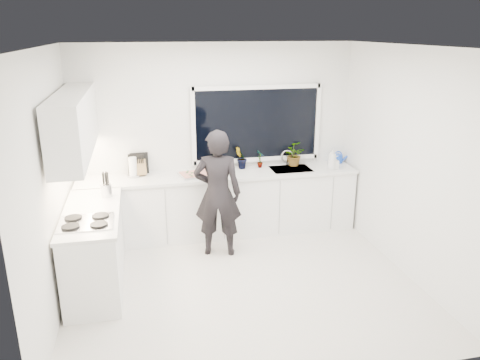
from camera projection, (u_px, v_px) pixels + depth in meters
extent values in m
cube|color=beige|center=(242.00, 283.00, 5.55)|extent=(4.00, 3.50, 0.02)
cube|color=white|center=(216.00, 139.00, 6.76)|extent=(4.00, 0.02, 2.70)
cube|color=white|center=(49.00, 187.00, 4.72)|extent=(0.02, 3.50, 2.70)
cube|color=white|center=(408.00, 163.00, 5.54)|extent=(0.02, 3.50, 2.70)
cube|color=white|center=(243.00, 45.00, 4.71)|extent=(4.00, 3.50, 0.02)
cube|color=black|center=(257.00, 124.00, 6.79)|extent=(1.80, 0.02, 1.00)
cube|color=white|center=(221.00, 205.00, 6.76)|extent=(3.92, 0.58, 0.88)
cube|color=white|center=(95.00, 250.00, 5.40)|extent=(0.58, 1.60, 0.88)
cube|color=silver|center=(220.00, 175.00, 6.61)|extent=(3.94, 0.62, 0.04)
cube|color=silver|center=(91.00, 213.00, 5.25)|extent=(0.62, 1.60, 0.04)
cube|color=white|center=(74.00, 124.00, 5.26)|extent=(0.34, 2.10, 0.70)
cube|color=silver|center=(291.00, 172.00, 6.84)|extent=(0.58, 0.42, 0.14)
cylinder|color=silver|center=(287.00, 158.00, 6.97)|extent=(0.03, 0.03, 0.22)
cube|color=black|center=(86.00, 222.00, 4.91)|extent=(0.56, 0.48, 0.03)
imported|color=black|center=(218.00, 194.00, 6.03)|extent=(0.69, 0.53, 1.69)
cube|color=silver|center=(197.00, 174.00, 6.51)|extent=(0.54, 0.44, 0.03)
cube|color=red|center=(197.00, 173.00, 6.50)|extent=(0.49, 0.40, 0.01)
cylinder|color=blue|center=(338.00, 159.00, 7.11)|extent=(0.15, 0.15, 0.13)
cylinder|color=white|center=(133.00, 168.00, 6.42)|extent=(0.11, 0.11, 0.26)
cube|color=olive|center=(141.00, 168.00, 6.48)|extent=(0.15, 0.12, 0.22)
cylinder|color=silver|center=(106.00, 190.00, 5.67)|extent=(0.16, 0.16, 0.16)
cube|color=black|center=(136.00, 164.00, 6.55)|extent=(0.22, 0.05, 0.28)
cube|color=black|center=(139.00, 163.00, 6.56)|extent=(0.25, 0.03, 0.30)
imported|color=#26662D|center=(214.00, 159.00, 6.69)|extent=(0.20, 0.20, 0.34)
imported|color=#26662D|center=(241.00, 158.00, 6.78)|extent=(0.22, 0.21, 0.32)
imported|color=#26662D|center=(260.00, 159.00, 6.84)|extent=(0.13, 0.16, 0.26)
imported|color=#26662D|center=(293.00, 155.00, 6.94)|extent=(0.38, 0.39, 0.34)
imported|color=#D8BF66|center=(332.00, 159.00, 6.75)|extent=(0.16, 0.16, 0.32)
imported|color=#D8BF66|center=(335.00, 163.00, 6.78)|extent=(0.09, 0.09, 0.20)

